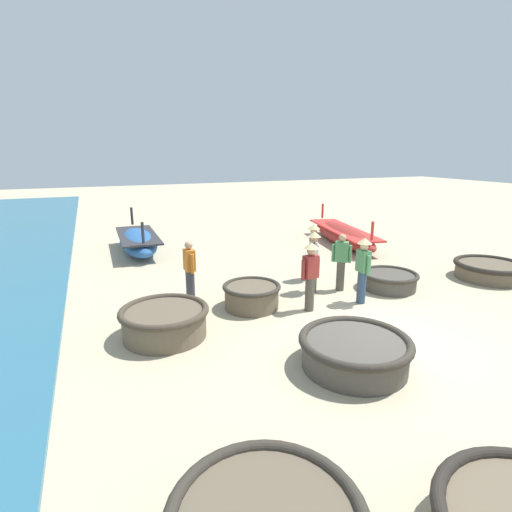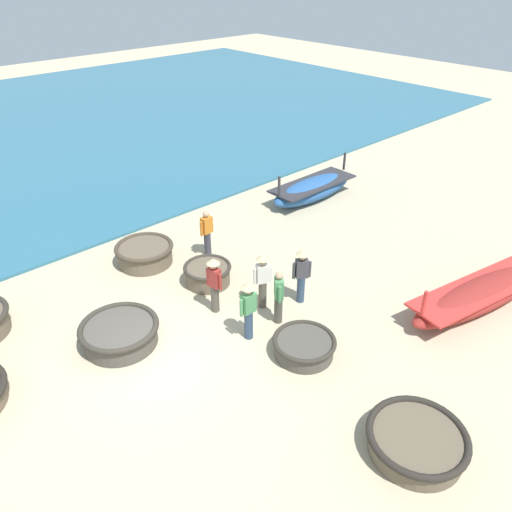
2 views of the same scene
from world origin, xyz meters
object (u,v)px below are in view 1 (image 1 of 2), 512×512
at_px(long_boat_red_hull, 343,235).
at_px(fisherman_hauling, 310,272).
at_px(coracle_tilted, 355,351).
at_px(fisherman_by_coracle, 363,266).
at_px(fisherman_standing_left, 341,261).
at_px(coracle_nearest, 165,321).
at_px(fisherman_with_hat, 313,258).
at_px(fisherman_standing_right, 190,270).
at_px(fisherman_crouching, 313,248).
at_px(coracle_weathered, 389,280).
at_px(long_boat_blue_hull, 138,241).
at_px(coracle_center, 489,270).
at_px(coracle_beside_post, 252,295).

height_order(long_boat_red_hull, fisherman_hauling, fisherman_hauling).
bearing_deg(fisherman_hauling, coracle_tilted, -102.60).
xyz_separation_m(fisherman_by_coracle, fisherman_standing_left, (0.05, 1.00, -0.12)).
relative_size(coracle_nearest, fisherman_standing_left, 1.16).
bearing_deg(fisherman_with_hat, fisherman_standing_right, 169.65).
height_order(fisherman_crouching, fisherman_standing_left, fisherman_crouching).
bearing_deg(coracle_weathered, coracle_nearest, -174.67).
height_order(coracle_weathered, fisherman_hauling, fisherman_hauling).
bearing_deg(fisherman_standing_right, long_boat_blue_hull, 96.19).
xyz_separation_m(fisherman_crouching, fisherman_standing_right, (-3.75, -0.36, -0.12)).
relative_size(long_boat_blue_hull, fisherman_by_coracle, 2.44).
height_order(coracle_weathered, fisherman_with_hat, fisherman_with_hat).
xyz_separation_m(coracle_weathered, long_boat_red_hull, (1.95, 5.06, 0.13)).
relative_size(coracle_tilted, fisherman_hauling, 1.19).
bearing_deg(fisherman_standing_left, coracle_weathered, -17.76).
relative_size(fisherman_crouching, fisherman_by_coracle, 1.00).
relative_size(coracle_weathered, fisherman_crouching, 0.93).
bearing_deg(coracle_center, fisherman_crouching, 158.29).
relative_size(fisherman_crouching, fisherman_hauling, 1.00).
bearing_deg(coracle_beside_post, long_boat_blue_hull, 105.72).
xyz_separation_m(coracle_center, fisherman_by_coracle, (-4.74, -0.15, 0.67)).
bearing_deg(fisherman_by_coracle, fisherman_crouching, 94.81).
distance_m(coracle_center, fisherman_hauling, 6.22).
relative_size(fisherman_by_coracle, fisherman_standing_right, 1.06).
height_order(fisherman_with_hat, fisherman_by_coracle, same).
distance_m(fisherman_with_hat, fisherman_standing_left, 0.80).
bearing_deg(fisherman_standing_right, fisherman_with_hat, -10.35).
bearing_deg(coracle_nearest, coracle_tilted, -41.05).
distance_m(coracle_weathered, long_boat_blue_hull, 9.08).
bearing_deg(coracle_center, long_boat_red_hull, 104.48).
relative_size(coracle_beside_post, fisherman_hauling, 0.85).
distance_m(coracle_center, coracle_beside_post, 7.42).
distance_m(coracle_beside_post, long_boat_blue_hull, 6.97).
bearing_deg(coracle_beside_post, coracle_weathered, -2.51).
height_order(coracle_beside_post, long_boat_red_hull, long_boat_red_hull).
bearing_deg(coracle_beside_post, long_boat_red_hull, 39.24).
distance_m(long_boat_blue_hull, fisherman_standing_right, 5.76).
bearing_deg(long_boat_red_hull, coracle_beside_post, -140.76).
bearing_deg(fisherman_standing_left, fisherman_standing_right, 169.39).
height_order(fisherman_with_hat, fisherman_standing_left, fisherman_with_hat).
distance_m(coracle_center, coracle_nearest, 9.63).
distance_m(coracle_nearest, long_boat_blue_hull, 7.47).
bearing_deg(fisherman_with_hat, fisherman_crouching, 60.07).
distance_m(coracle_nearest, fisherman_standing_right, 2.06).
bearing_deg(long_boat_blue_hull, coracle_center, -38.22).
height_order(coracle_nearest, fisherman_with_hat, fisherman_with_hat).
bearing_deg(fisherman_standing_right, fisherman_crouching, 5.49).
relative_size(coracle_tilted, coracle_beside_post, 1.40).
distance_m(fisherman_with_hat, fisherman_hauling, 1.30).
height_order(coracle_nearest, fisherman_by_coracle, fisherman_by_coracle).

